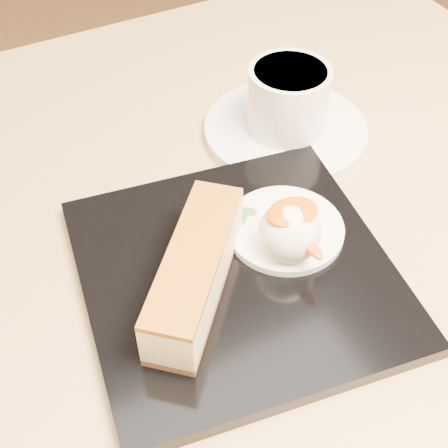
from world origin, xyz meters
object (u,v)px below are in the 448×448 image
dessert_plate (237,273)px  coffee_cup (290,97)px  cheesecake (195,272)px  saucer (285,130)px  table (252,380)px  ice_cream_scoop (290,232)px

dessert_plate → coffee_cup: coffee_cup is taller
cheesecake → coffee_cup: 0.21m
saucer → coffee_cup: 0.04m
table → saucer: size_ratio=5.33×
table → dessert_plate: (-0.02, 0.00, 0.16)m
dessert_plate → saucer: (0.12, 0.13, -0.00)m
table → coffee_cup: coffee_cup is taller
table → ice_cream_scoop: (0.02, -0.00, 0.19)m
table → dessert_plate: dessert_plate is taller
cheesecake → ice_cream_scoop: ice_cream_scoop is taller
dessert_plate → cheesecake: cheesecake is taller
ice_cream_scoop → coffee_cup: (0.08, 0.13, 0.01)m
cheesecake → saucer: 0.21m
saucer → cheesecake: bearing=-139.2°
dessert_plate → coffee_cup: size_ratio=2.31×
table → cheesecake: 0.20m
table → cheesecake: size_ratio=6.52×
cheesecake → saucer: (0.16, 0.13, -0.03)m
saucer → ice_cream_scoop: bearing=-121.1°
cheesecake → coffee_cup: bearing=-8.0°
dessert_plate → ice_cream_scoop: bearing=-7.1°
saucer → dessert_plate: bearing=-133.1°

